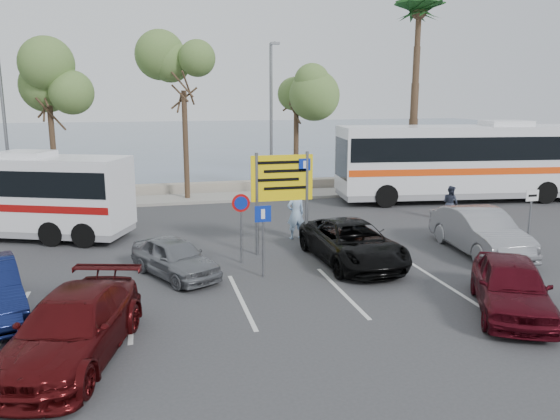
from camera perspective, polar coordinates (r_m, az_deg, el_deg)
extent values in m
plane|color=#353538|center=(16.34, -0.48, -7.81)|extent=(120.00, 120.00, 0.00)
cube|color=gray|center=(29.69, -6.74, 1.28)|extent=(44.00, 2.40, 0.15)
cube|color=gray|center=(31.60, -7.21, 2.33)|extent=(48.00, 0.80, 0.60)
plane|color=#415868|center=(75.25, -11.19, 7.50)|extent=(140.00, 140.00, 0.00)
cylinder|color=#382619|center=(29.44, -22.57, 5.47)|extent=(0.28, 0.28, 5.04)
cylinder|color=#382619|center=(29.15, -9.82, 6.70)|extent=(0.28, 0.28, 5.60)
cylinder|color=#382619|center=(30.19, 1.69, 6.64)|extent=(0.28, 0.28, 5.18)
cylinder|color=#382619|center=(32.64, 13.87, 10.94)|extent=(0.48, 0.48, 10.00)
cylinder|color=slate|center=(29.32, -26.81, 7.99)|extent=(0.16, 0.16, 8.00)
cylinder|color=slate|center=(29.34, -0.94, 9.25)|extent=(0.16, 0.16, 8.00)
cylinder|color=slate|center=(28.98, -0.76, 17.03)|extent=(0.12, 0.90, 0.12)
cube|color=slate|center=(28.49, -0.52, 17.02)|extent=(0.45, 0.25, 0.12)
cylinder|color=slate|center=(18.90, -2.44, 0.57)|extent=(0.12, 0.12, 3.60)
cylinder|color=slate|center=(19.33, 2.80, 0.82)|extent=(0.12, 0.12, 3.60)
cube|color=yellow|center=(18.94, 0.21, 3.37)|extent=(2.20, 0.06, 1.60)
cube|color=#0C2699|center=(19.04, 2.59, 4.77)|extent=(0.42, 0.01, 0.42)
cylinder|color=slate|center=(18.16, -4.08, -2.19)|extent=(0.07, 0.07, 2.20)
cylinder|color=#B20C0C|center=(17.92, -4.11, 0.74)|extent=(0.60, 0.03, 0.60)
cylinder|color=slate|center=(16.71, -1.79, -3.41)|extent=(0.07, 0.07, 2.20)
cube|color=#0C2699|center=(16.48, -1.80, -0.41)|extent=(0.50, 0.03, 0.50)
cylinder|color=slate|center=(21.65, 24.63, -0.95)|extent=(0.07, 0.07, 2.20)
cube|color=white|center=(21.47, 24.87, 1.38)|extent=(0.50, 0.03, 0.40)
cube|color=white|center=(30.46, 18.92, 5.19)|extent=(13.77, 4.49, 3.32)
cube|color=black|center=(30.41, 19.00, 6.29)|extent=(13.51, 4.49, 1.18)
cube|color=#EF430E|center=(30.53, 18.86, 4.19)|extent=(13.64, 4.50, 0.34)
cube|color=gray|center=(30.68, 18.71, 2.11)|extent=(13.63, 4.44, 0.62)
cube|color=white|center=(30.33, 19.15, 8.56)|extent=(2.46, 2.06, 0.27)
imported|color=slate|center=(17.20, -10.94, -4.89)|extent=(2.93, 3.83, 1.22)
imported|color=#4A0C0E|center=(12.55, -20.90, -11.45)|extent=(3.22, 5.21, 1.41)
imported|color=#4B0A14|center=(15.31, 23.03, -7.31)|extent=(3.47, 4.56, 1.45)
imported|color=black|center=(18.36, 7.57, -3.39)|extent=(2.54, 5.14, 1.40)
imported|color=gray|center=(20.54, 20.16, -2.12)|extent=(2.06, 4.93, 1.58)
imported|color=#95B4D9|center=(21.21, 1.65, -0.37)|extent=(0.79, 0.58, 2.01)
imported|color=#2F3447|center=(25.63, 17.39, 0.71)|extent=(0.77, 0.89, 1.55)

